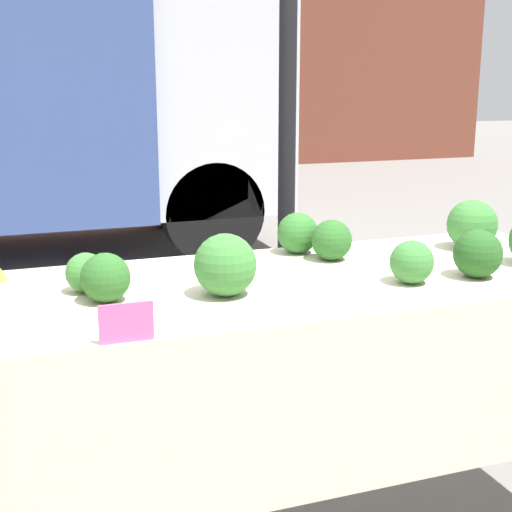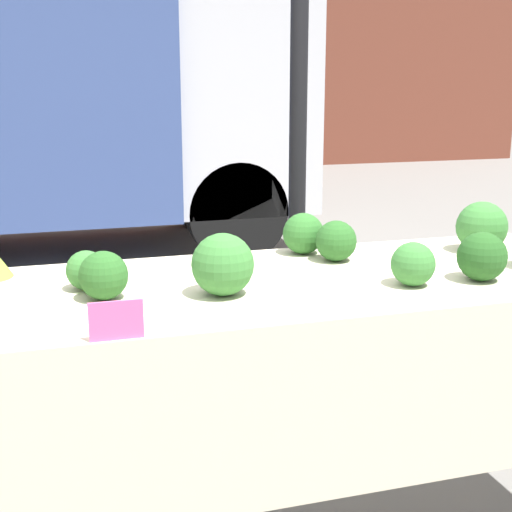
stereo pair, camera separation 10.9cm
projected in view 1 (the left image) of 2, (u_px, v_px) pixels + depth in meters
tent_pole at (287, 103)px, 2.81m from camera, size 0.07×0.07×2.77m
market_table at (264, 323)px, 2.11m from camera, size 2.32×0.78×0.88m
broccoli_head_0 at (105, 278)px, 1.93m from camera, size 0.14×0.14×0.14m
broccoli_head_1 at (332, 240)px, 2.38m from camera, size 0.14×0.14×0.14m
broccoli_head_2 at (225, 265)px, 1.99m from camera, size 0.18×0.18×0.18m
broccoli_head_3 at (478, 254)px, 2.17m from camera, size 0.15×0.15×0.15m
broccoli_head_4 at (472, 225)px, 2.54m from camera, size 0.18×0.18×0.18m
broccoli_head_5 at (86, 273)px, 2.03m from camera, size 0.11×0.11×0.11m
broccoli_head_7 at (412, 262)px, 2.11m from camera, size 0.13×0.13×0.13m
broccoli_head_8 at (298, 233)px, 2.48m from camera, size 0.14×0.14×0.14m
price_sign at (126, 323)px, 1.64m from camera, size 0.13×0.01×0.10m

